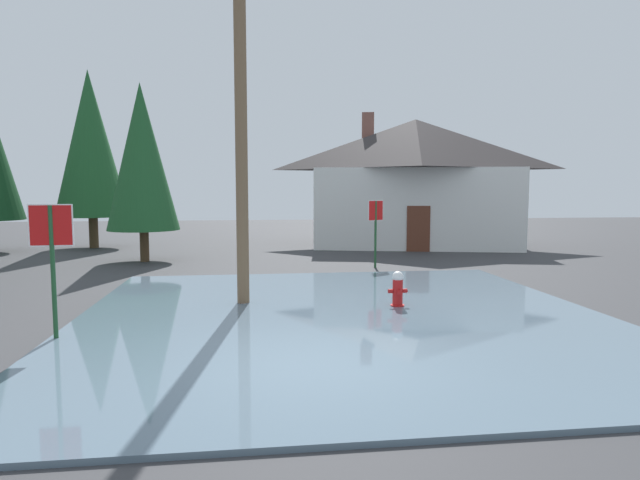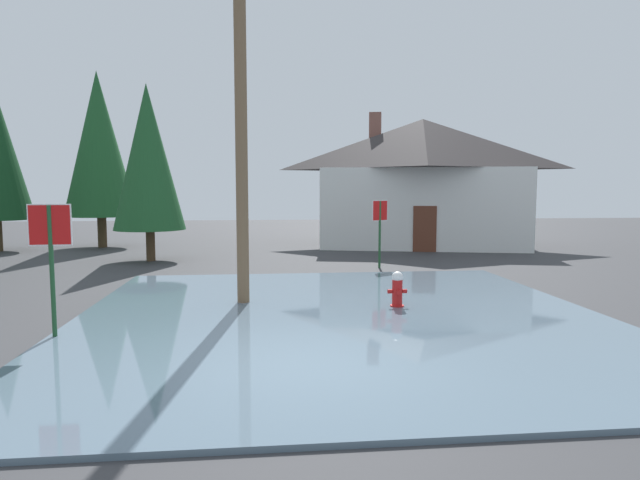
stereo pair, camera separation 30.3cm
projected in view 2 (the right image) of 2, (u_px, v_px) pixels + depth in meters
name	position (u px, v px, depth m)	size (l,w,h in m)	color
ground_plane	(307.00, 371.00, 8.22)	(80.00, 80.00, 0.10)	#38383A
flood_puddle	(341.00, 316.00, 11.38)	(11.04, 11.42, 0.08)	slate
lane_stop_bar	(353.00, 429.00, 6.11)	(3.88, 0.30, 0.01)	silver
stop_sign_near	(51.00, 243.00, 9.55)	(0.74, 0.08, 2.46)	#1E4C28
fire_hydrant	(397.00, 291.00, 12.16)	(0.44, 0.38, 0.88)	red
utility_pole	(241.00, 81.00, 12.17)	(1.60, 0.28, 9.95)	brown
stop_sign_far	(380.00, 220.00, 18.52)	(0.61, 0.39, 2.34)	#1E4C28
house	(422.00, 180.00, 25.95)	(11.10, 8.26, 6.54)	silver
pine_tree_tall_left	(148.00, 157.00, 20.15)	(2.66, 2.66, 6.65)	#4C3823
pine_tree_far_center	(99.00, 144.00, 24.87)	(3.25, 3.25, 8.13)	#4C3823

